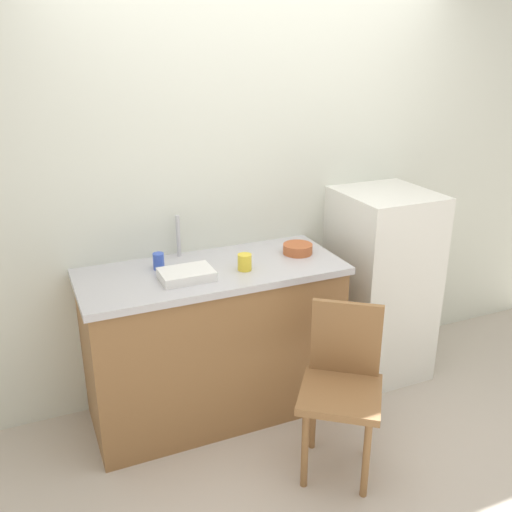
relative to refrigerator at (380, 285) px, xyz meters
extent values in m
plane|color=#BCB2A3|center=(-0.75, -0.66, -0.62)|extent=(8.00, 8.00, 0.00)
cube|color=silver|center=(-0.75, 0.34, 0.70)|extent=(4.80, 0.10, 2.64)
cube|color=olive|center=(-1.16, -0.01, -0.18)|extent=(1.44, 0.60, 0.90)
cube|color=#B7B7BC|center=(-1.16, -0.01, 0.29)|extent=(1.48, 0.64, 0.04)
cylinder|color=#B7B7BC|center=(-1.28, 0.24, 0.44)|extent=(0.02, 0.02, 0.25)
cube|color=silver|center=(0.00, 0.00, 0.00)|extent=(0.55, 0.58, 1.25)
cylinder|color=olive|center=(-0.97, -0.80, -0.40)|extent=(0.04, 0.04, 0.45)
cylinder|color=olive|center=(-0.73, -0.98, -0.40)|extent=(0.04, 0.04, 0.45)
cylinder|color=olive|center=(-0.79, -0.56, -0.40)|extent=(0.04, 0.04, 0.45)
cylinder|color=olive|center=(-0.55, -0.73, -0.40)|extent=(0.04, 0.04, 0.45)
cube|color=olive|center=(-0.76, -0.77, -0.15)|extent=(0.56, 0.56, 0.04)
cube|color=olive|center=(-0.65, -0.62, 0.07)|extent=(0.31, 0.24, 0.40)
cube|color=white|center=(-1.34, -0.10, 0.34)|extent=(0.28, 0.20, 0.05)
cylinder|color=#B25B33|center=(-0.62, 0.00, 0.34)|extent=(0.17, 0.17, 0.06)
cylinder|color=blue|center=(-1.43, 0.09, 0.36)|extent=(0.06, 0.06, 0.09)
cylinder|color=yellow|center=(-1.00, -0.11, 0.36)|extent=(0.08, 0.08, 0.09)
camera|label=1|loc=(-2.10, -2.79, 1.51)|focal=39.80mm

